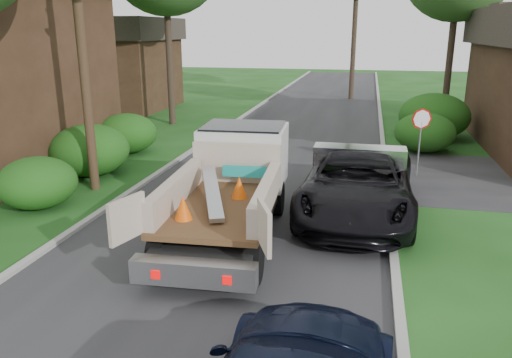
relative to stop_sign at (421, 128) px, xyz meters
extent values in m
plane|color=#174112|center=(-5.20, -9.00, -1.78)|extent=(120.00, 120.00, 0.00)
cube|color=#28282B|center=(-5.20, 1.00, -1.77)|extent=(8.00, 90.00, 0.02)
cube|color=#9E9E99|center=(-9.30, 1.00, -1.72)|extent=(0.20, 90.00, 0.12)
cube|color=#9E9E99|center=(-1.10, 1.00, -1.72)|extent=(0.20, 90.00, 0.12)
cylinder|color=slate|center=(0.00, 0.00, -0.78)|extent=(0.06, 0.06, 2.00)
cylinder|color=#B20A0A|center=(0.00, 0.00, 0.32)|extent=(0.71, 0.32, 0.76)
cylinder|color=#382619|center=(-10.70, -4.00, 3.22)|extent=(0.30, 0.30, 10.00)
cube|color=#362216|center=(-18.70, 13.00, 0.47)|extent=(7.00, 7.00, 4.50)
cube|color=#332B26|center=(-18.70, 13.00, 3.42)|extent=(7.56, 7.56, 1.40)
cube|color=#332B26|center=(-18.70, 13.00, 4.12)|extent=(1.05, 7.56, 0.20)
ellipsoid|color=#1C4710|center=(-11.40, -6.00, -1.01)|extent=(2.34, 2.34, 1.53)
ellipsoid|color=#1C4710|center=(-11.70, -2.50, -0.84)|extent=(2.86, 2.86, 1.87)
ellipsoid|color=#1C4710|center=(-12.00, 1.00, -0.93)|extent=(2.60, 2.60, 1.70)
ellipsoid|color=#1C4710|center=(0.60, 4.00, -0.93)|extent=(2.60, 2.60, 1.70)
ellipsoid|color=#1C4710|center=(1.30, 7.00, -0.67)|extent=(3.38, 3.38, 2.21)
cylinder|color=#2D2119|center=(-12.70, 8.00, 2.72)|extent=(0.36, 0.36, 9.00)
cylinder|color=#2D2119|center=(2.30, 11.00, 2.47)|extent=(0.36, 0.36, 8.50)
cylinder|color=#2D2119|center=(-19.20, 4.00, 2.72)|extent=(0.36, 0.36, 9.00)
cylinder|color=#2D2119|center=(-3.20, 21.00, 3.72)|extent=(0.36, 0.36, 11.00)
cylinder|color=black|center=(-6.35, -5.15, -1.29)|extent=(0.38, 1.00, 0.98)
cylinder|color=black|center=(-4.29, -5.03, -1.29)|extent=(0.38, 1.00, 0.98)
cylinder|color=black|center=(-6.11, -9.28, -1.29)|extent=(0.38, 1.00, 0.98)
cylinder|color=black|center=(-4.05, -9.16, -1.29)|extent=(0.38, 1.00, 0.98)
cube|color=black|center=(-5.21, -7.04, -1.10)|extent=(2.54, 6.43, 0.26)
cube|color=silver|center=(-5.34, -4.76, -0.15)|extent=(2.50, 2.09, 1.69)
cube|color=black|center=(-5.34, -4.76, 0.45)|extent=(2.33, 1.92, 0.60)
cube|color=#472D19|center=(-5.16, -7.80, -0.69)|extent=(2.62, 4.05, 0.13)
cube|color=beige|center=(-5.28, -5.85, -0.09)|extent=(2.40, 0.25, 1.09)
cube|color=beige|center=(-6.25, -7.87, -0.31)|extent=(0.49, 3.71, 0.65)
cube|color=beige|center=(-4.08, -7.74, -0.31)|extent=(0.49, 3.71, 0.65)
cube|color=silver|center=(-5.02, -10.14, -1.18)|extent=(2.52, 0.53, 0.49)
cube|color=#B20505|center=(-5.72, -10.38, -1.18)|extent=(0.18, 0.05, 0.17)
cube|color=#B20505|center=(-4.31, -10.29, -1.18)|extent=(0.18, 0.05, 0.17)
cube|color=beige|center=(-6.39, -10.06, -0.20)|extent=(0.36, 0.96, 0.87)
cube|color=beige|center=(-3.68, -9.90, -0.20)|extent=(0.47, 0.93, 0.87)
cube|color=silver|center=(-5.38, -7.71, -0.32)|extent=(1.33, 2.74, 0.50)
cone|color=#F2590A|center=(-5.70, -8.82, -0.35)|extent=(0.41, 0.41, 0.54)
cone|color=#F2590A|center=(-4.87, -7.13, -0.35)|extent=(0.41, 0.41, 0.54)
cube|color=#148C84|center=(-4.99, -6.11, -0.24)|extent=(1.20, 0.18, 0.31)
imported|color=black|center=(-2.05, -4.50, -0.85)|extent=(3.27, 6.76, 1.85)
camera|label=1|loc=(-1.93, -18.44, 3.36)|focal=35.00mm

